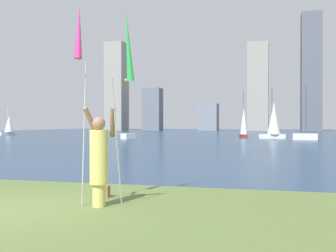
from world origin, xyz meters
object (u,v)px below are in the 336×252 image
(kite_flag_right, at_px, (128,50))
(sailboat_3, at_px, (306,136))
(person, at_px, (99,157))
(sailboat_8, at_px, (274,121))
(kite_flag_left, at_px, (79,38))
(sailboat_1, at_px, (9,125))
(bag, at_px, (104,191))
(sailboat_7, at_px, (128,136))
(sailboat_0, at_px, (244,123))

(kite_flag_right, height_order, sailboat_3, sailboat_3)
(person, height_order, sailboat_8, sailboat_8)
(kite_flag_left, distance_m, sailboat_1, 56.91)
(bag, bearing_deg, sailboat_7, 109.50)
(bag, height_order, sailboat_3, sailboat_3)
(sailboat_7, distance_m, sailboat_8, 16.35)
(person, height_order, sailboat_1, sailboat_1)
(kite_flag_right, relative_size, sailboat_1, 0.96)
(sailboat_0, relative_size, sailboat_8, 1.01)
(sailboat_8, bearing_deg, person, -94.40)
(sailboat_0, distance_m, sailboat_8, 3.94)
(sailboat_3, height_order, sailboat_7, sailboat_7)
(sailboat_1, bearing_deg, sailboat_0, -5.06)
(sailboat_7, bearing_deg, sailboat_8, 18.31)
(person, relative_size, sailboat_7, 0.33)
(bag, bearing_deg, sailboat_3, 79.55)
(kite_flag_left, relative_size, sailboat_7, 0.67)
(person, xyz_separation_m, sailboat_7, (-12.37, 34.97, -0.62))
(sailboat_1, bearing_deg, sailboat_8, -7.42)
(bag, relative_size, sailboat_8, 0.05)
(kite_flag_right, distance_m, sailboat_3, 37.26)
(person, bearing_deg, sailboat_0, 85.36)
(kite_flag_left, bearing_deg, sailboat_0, 90.01)
(kite_flag_right, height_order, bag, kite_flag_right)
(kite_flag_left, relative_size, sailboat_1, 0.96)
(kite_flag_left, bearing_deg, sailboat_7, 108.87)
(sailboat_3, distance_m, sailboat_7, 18.88)
(kite_flag_left, relative_size, bag, 15.41)
(kite_flag_right, xyz_separation_m, sailboat_8, (2.72, 39.39, -1.29))
(bag, xyz_separation_m, sailboat_1, (-34.56, 44.03, 1.37))
(bag, height_order, sailboat_7, sailboat_7)
(kite_flag_left, height_order, bag, kite_flag_left)
(kite_flag_left, relative_size, sailboat_0, 0.72)
(sailboat_1, bearing_deg, sailboat_7, -24.06)
(kite_flag_left, distance_m, kite_flag_right, 1.13)
(sailboat_0, bearing_deg, person, -89.50)
(person, height_order, sailboat_7, sailboat_7)
(kite_flag_right, distance_m, sailboat_0, 41.31)
(kite_flag_left, xyz_separation_m, sailboat_8, (3.44, 40.24, -1.42))
(kite_flag_left, relative_size, sailboat_3, 0.72)
(kite_flag_right, height_order, sailboat_0, sailboat_0)
(kite_flag_left, distance_m, sailboat_0, 42.16)
(sailboat_0, bearing_deg, sailboat_8, -28.66)
(kite_flag_right, xyz_separation_m, sailboat_1, (-35.26, 44.33, -1.78))
(sailboat_1, bearing_deg, person, -52.23)
(sailboat_1, relative_size, sailboat_7, 0.70)
(kite_flag_left, distance_m, sailboat_7, 37.25)
(person, height_order, bag, person)
(kite_flag_left, distance_m, bag, 3.47)
(sailboat_3, bearing_deg, sailboat_8, 140.26)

